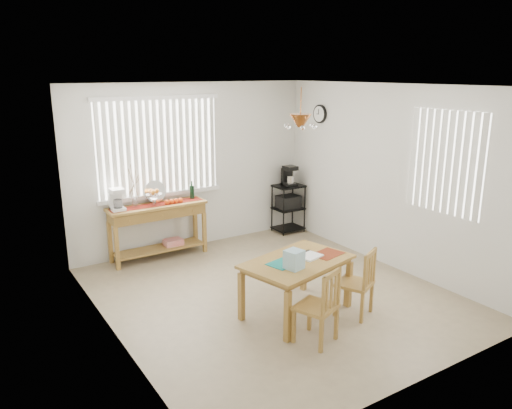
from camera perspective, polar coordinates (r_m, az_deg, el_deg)
ground at (r=6.48m, az=1.90°, el=-10.25°), size 4.00×4.50×0.01m
room_shell at (r=5.97m, az=1.98°, el=4.69°), size 4.20×4.70×2.70m
sideboard at (r=7.63m, az=-11.11°, el=-1.51°), size 1.48×0.42×0.83m
sideboard_items at (r=7.48m, az=-12.98°, el=0.69°), size 1.40×0.35×0.64m
wire_cart at (r=8.77m, az=3.71°, el=0.09°), size 0.49×0.39×0.84m
cart_items at (r=8.66m, az=3.73°, el=3.25°), size 0.20×0.24×0.34m
dining_table at (r=5.80m, az=4.72°, el=-7.05°), size 1.39×1.06×0.66m
table_items at (r=5.59m, az=4.82°, el=-6.20°), size 1.02×0.46×0.21m
chair_left at (r=5.30m, az=7.21°, el=-11.52°), size 0.49×0.49×0.82m
chair_right at (r=5.93m, az=11.53°, el=-8.80°), size 0.50×0.50×0.81m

